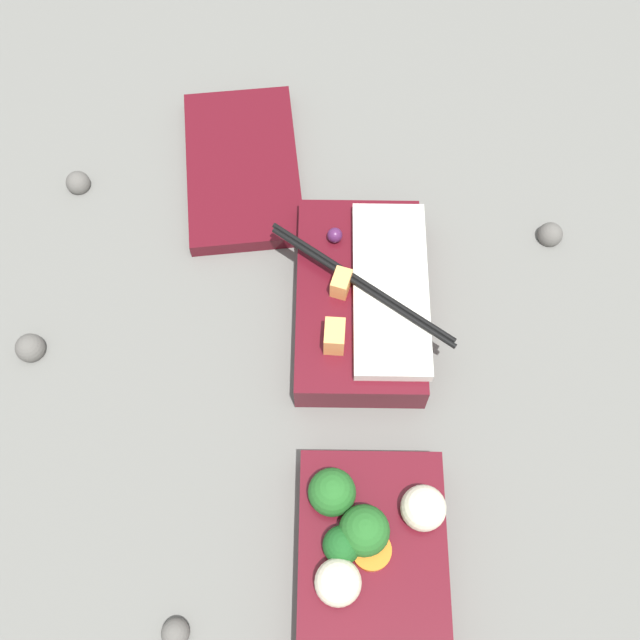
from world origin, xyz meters
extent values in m
plane|color=slate|center=(0.00, 0.00, 0.00)|extent=(3.00, 3.00, 0.00)
cube|color=#510F19|center=(-0.13, -0.01, 0.02)|extent=(0.21, 0.12, 0.04)
sphere|color=#236023|center=(-0.06, 0.03, 0.05)|extent=(0.04, 0.04, 0.04)
sphere|color=#19511E|center=(-0.10, 0.02, 0.05)|extent=(0.03, 0.03, 0.03)
sphere|color=#236023|center=(-0.09, 0.00, 0.05)|extent=(0.04, 0.04, 0.04)
cylinder|color=orange|center=(-0.11, -0.01, 0.04)|extent=(0.04, 0.04, 0.01)
cylinder|color=orange|center=(-0.13, 0.02, 0.04)|extent=(0.04, 0.04, 0.01)
sphere|color=beige|center=(-0.07, -0.05, 0.05)|extent=(0.04, 0.04, 0.04)
sphere|color=beige|center=(-0.13, 0.02, 0.05)|extent=(0.04, 0.04, 0.04)
cube|color=#510F19|center=(0.13, 0.00, 0.02)|extent=(0.21, 0.12, 0.04)
cube|color=silver|center=(0.13, -0.03, 0.04)|extent=(0.18, 0.07, 0.01)
cube|color=#F4A356|center=(0.08, 0.02, 0.05)|extent=(0.03, 0.02, 0.03)
cube|color=#F4A356|center=(0.14, 0.02, 0.05)|extent=(0.03, 0.02, 0.02)
sphere|color=#4C1E4C|center=(0.19, 0.02, 0.04)|extent=(0.01, 0.01, 0.01)
cylinder|color=black|center=(0.14, 0.00, 0.05)|extent=(0.13, 0.17, 0.01)
cylinder|color=black|center=(0.13, 0.00, 0.05)|extent=(0.13, 0.17, 0.01)
cube|color=#510F19|center=(0.30, 0.12, 0.01)|extent=(0.22, 0.14, 0.02)
sphere|color=#595651|center=(0.28, 0.30, 0.01)|extent=(0.03, 0.03, 0.03)
sphere|color=#595651|center=(0.08, 0.32, 0.01)|extent=(0.03, 0.03, 0.03)
sphere|color=#595651|center=(0.22, -0.20, 0.01)|extent=(0.03, 0.03, 0.03)
sphere|color=#595651|center=(-0.17, 0.15, 0.01)|extent=(0.02, 0.02, 0.02)
camera|label=1|loc=(-0.21, 0.03, 0.67)|focal=42.00mm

